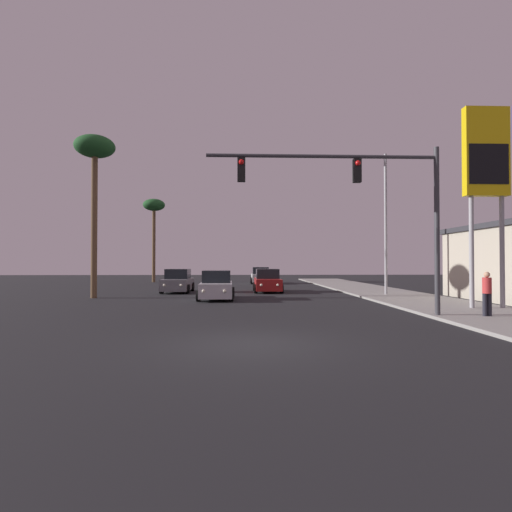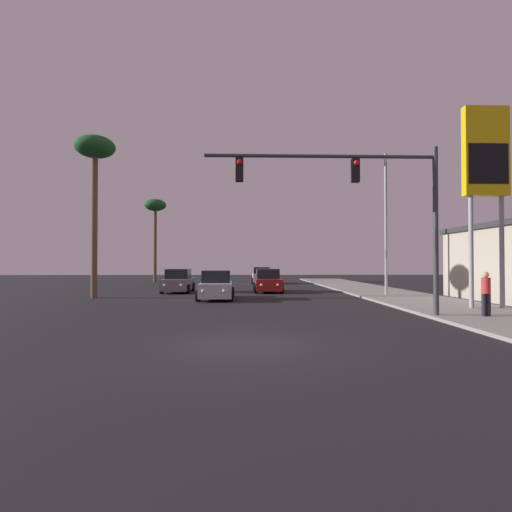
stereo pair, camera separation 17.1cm
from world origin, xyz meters
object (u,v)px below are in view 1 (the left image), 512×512
car_red (267,281)px  palm_tree_far (154,210)px  car_grey (178,282)px  pedestrian_on_sidewalk (487,292)px  palm_tree_near (95,157)px  street_lamp (384,216)px  car_white (260,276)px  gas_station_sign (486,163)px  traffic_light_mast (368,193)px  car_silver (217,286)px

car_red → palm_tree_far: bearing=-53.0°
car_grey → car_red: size_ratio=1.00×
car_red → pedestrian_on_sidewalk: bearing=117.1°
palm_tree_near → street_lamp: bearing=2.4°
car_white → pedestrian_on_sidewalk: (7.32, -26.32, 0.27)m
gas_station_sign → street_lamp: bearing=103.7°
street_lamp → palm_tree_far: size_ratio=0.98×
traffic_light_mast → street_lamp: (4.21, 10.02, 0.31)m
traffic_light_mast → palm_tree_near: palm_tree_near is taller
traffic_light_mast → palm_tree_far: size_ratio=0.98×
car_grey → palm_tree_near: palm_tree_near is taller
car_silver → car_red: (3.35, 5.72, 0.00)m
car_silver → pedestrian_on_sidewalk: 13.77m
street_lamp → gas_station_sign: 8.09m
car_red → pedestrian_on_sidewalk: (7.38, -14.35, 0.27)m
traffic_light_mast → palm_tree_near: (-13.80, 9.28, 3.76)m
pedestrian_on_sidewalk → traffic_light_mast: bearing=174.8°
car_red → traffic_light_mast: size_ratio=0.48×
car_silver → palm_tree_near: size_ratio=0.44×
car_red → car_white: 11.97m
car_grey → street_lamp: street_lamp is taller
car_grey → palm_tree_near: bearing=47.0°
car_grey → car_red: same height
car_white → gas_station_sign: 25.96m
gas_station_sign → palm_tree_near: bearing=160.7°
gas_station_sign → palm_tree_far: (-20.68, 26.99, 1.38)m
car_grey → car_red: bearing=-179.0°
traffic_light_mast → palm_tree_far: (-14.59, 29.28, 3.19)m
traffic_light_mast → car_silver: bearing=127.6°
car_white → car_silver: bearing=78.9°
car_silver → car_grey: size_ratio=1.00×
palm_tree_near → traffic_light_mast: bearing=-33.9°
pedestrian_on_sidewalk → palm_tree_far: palm_tree_far is taller
pedestrian_on_sidewalk → car_grey: bearing=134.2°
traffic_light_mast → palm_tree_near: size_ratio=0.91×
car_grey → palm_tree_far: palm_tree_far is taller
car_white → street_lamp: (7.15, -15.90, 4.36)m
traffic_light_mast → palm_tree_far: palm_tree_far is taller
car_grey → palm_tree_far: (-5.10, 15.42, 7.24)m
car_silver → car_red: size_ratio=1.01×
car_red → pedestrian_on_sidewalk: 16.13m
gas_station_sign → palm_tree_near: 21.18m
traffic_light_mast → pedestrian_on_sidewalk: 5.80m
traffic_light_mast → street_lamp: bearing=67.2°
car_white → palm_tree_far: (-11.65, 3.36, 7.24)m
car_silver → pedestrian_on_sidewalk: bearing=139.6°
car_red → street_lamp: street_lamp is taller
car_red → gas_station_sign: bearing=127.8°
street_lamp → gas_station_sign: bearing=-76.3°
pedestrian_on_sidewalk → street_lamp: bearing=91.0°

